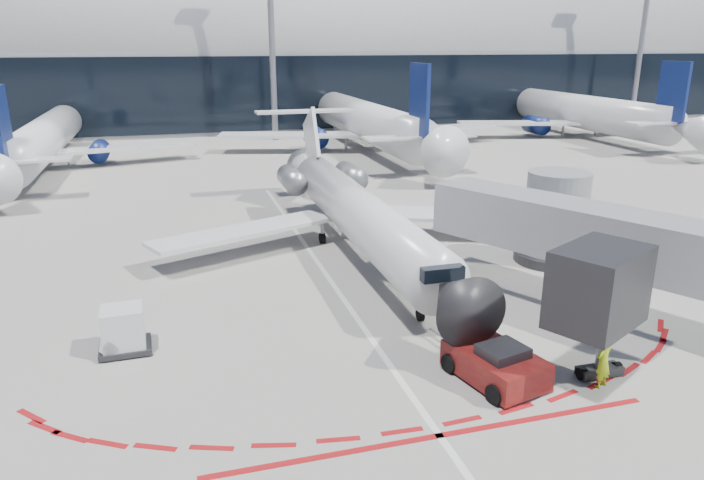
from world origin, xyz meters
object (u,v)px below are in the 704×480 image
object	(u,v)px
ramp_worker	(603,362)
regional_jet	(353,208)
pushback_tug	(495,364)
uld_container	(124,330)

from	to	relation	value
ramp_worker	regional_jet	bearing A→B (deg)	-99.74
pushback_tug	ramp_worker	world-z (taller)	ramp_worker
ramp_worker	uld_container	bearing A→B (deg)	-47.45
ramp_worker	uld_container	xyz separation A→B (m)	(-15.57, 7.13, -0.07)
regional_jet	uld_container	distance (m)	15.17
regional_jet	uld_container	world-z (taller)	regional_jet
regional_jet	ramp_worker	bearing A→B (deg)	-76.89
pushback_tug	uld_container	world-z (taller)	uld_container
pushback_tug	ramp_worker	bearing A→B (deg)	-36.90
ramp_worker	uld_container	world-z (taller)	ramp_worker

